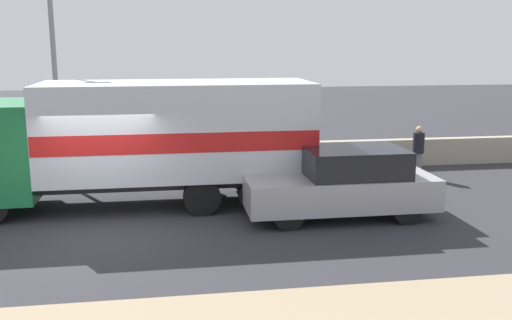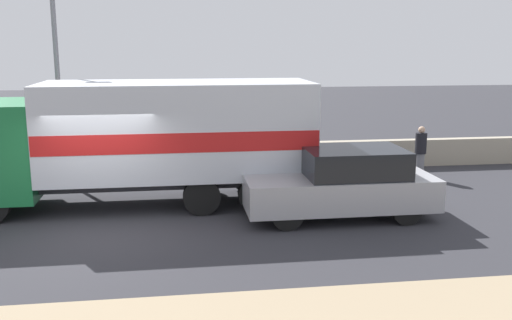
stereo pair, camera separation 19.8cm
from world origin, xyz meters
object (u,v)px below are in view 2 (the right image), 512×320
(box_truck, at_px, (146,136))
(pedestrian, at_px, (420,151))
(street_lamp, at_px, (57,65))
(car_hatchback, at_px, (343,183))

(box_truck, distance_m, pedestrian, 8.43)
(street_lamp, bearing_deg, car_hatchback, -31.83)
(street_lamp, distance_m, box_truck, 4.15)
(box_truck, relative_size, car_hatchback, 1.94)
(street_lamp, relative_size, pedestrian, 3.68)
(street_lamp, bearing_deg, pedestrian, -4.73)
(street_lamp, xyz_separation_m, box_truck, (2.59, -2.78, -1.67))
(street_lamp, relative_size, box_truck, 0.67)
(car_hatchback, bearing_deg, box_truck, -20.12)
(car_hatchback, bearing_deg, pedestrian, -134.49)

